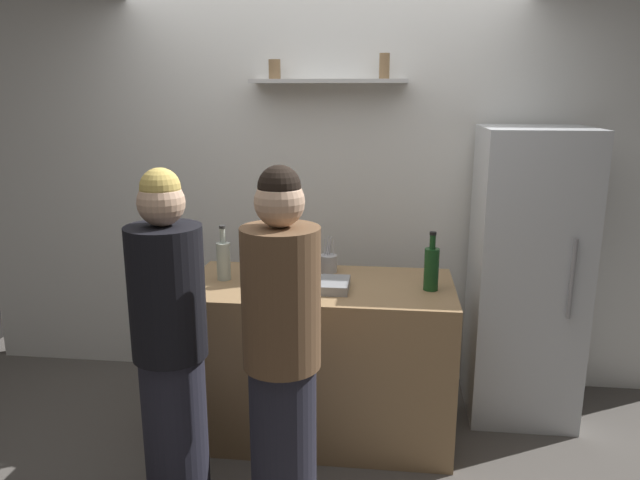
{
  "coord_description": "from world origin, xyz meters",
  "views": [
    {
      "loc": [
        0.45,
        -2.69,
        1.94
      ],
      "look_at": [
        0.07,
        0.48,
        1.15
      ],
      "focal_mm": 33.79,
      "sensor_mm": 36.0,
      "label": 1
    }
  ],
  "objects_px": {
    "person_blonde": "(171,348)",
    "baking_pan": "(318,285)",
    "refrigerator": "(526,276)",
    "person_brown_jacket": "(283,357)",
    "wine_bottle_green_glass": "(431,268)",
    "utensil_holder": "(328,263)",
    "wine_bottle_dark_glass": "(297,255)",
    "wine_bottle_amber_glass": "(253,262)",
    "water_bottle_plastic": "(271,255)",
    "wine_bottle_pale_glass": "(224,259)"
  },
  "relations": [
    {
      "from": "water_bottle_plastic",
      "to": "person_blonde",
      "type": "xyz_separation_m",
      "value": [
        -0.29,
        -0.89,
        -0.21
      ]
    },
    {
      "from": "baking_pan",
      "to": "wine_bottle_amber_glass",
      "type": "distance_m",
      "value": 0.38
    },
    {
      "from": "refrigerator",
      "to": "wine_bottle_green_glass",
      "type": "bearing_deg",
      "value": -145.1
    },
    {
      "from": "baking_pan",
      "to": "person_blonde",
      "type": "xyz_separation_m",
      "value": [
        -0.6,
        -0.63,
        -0.12
      ]
    },
    {
      "from": "refrigerator",
      "to": "person_brown_jacket",
      "type": "distance_m",
      "value": 1.71
    },
    {
      "from": "water_bottle_plastic",
      "to": "utensil_holder",
      "type": "bearing_deg",
      "value": 10.93
    },
    {
      "from": "water_bottle_plastic",
      "to": "person_brown_jacket",
      "type": "xyz_separation_m",
      "value": [
        0.24,
        -0.95,
        -0.19
      ]
    },
    {
      "from": "wine_bottle_pale_glass",
      "to": "water_bottle_plastic",
      "type": "bearing_deg",
      "value": 32.77
    },
    {
      "from": "baking_pan",
      "to": "water_bottle_plastic",
      "type": "relative_size",
      "value": 1.42
    },
    {
      "from": "wine_bottle_pale_glass",
      "to": "utensil_holder",
      "type": "bearing_deg",
      "value": 20.9
    },
    {
      "from": "utensil_holder",
      "to": "wine_bottle_dark_glass",
      "type": "height_order",
      "value": "wine_bottle_dark_glass"
    },
    {
      "from": "person_blonde",
      "to": "person_brown_jacket",
      "type": "distance_m",
      "value": 0.54
    },
    {
      "from": "wine_bottle_green_glass",
      "to": "person_blonde",
      "type": "distance_m",
      "value": 1.41
    },
    {
      "from": "wine_bottle_green_glass",
      "to": "person_blonde",
      "type": "xyz_separation_m",
      "value": [
        -1.21,
        -0.69,
        -0.22
      ]
    },
    {
      "from": "person_brown_jacket",
      "to": "baking_pan",
      "type": "bearing_deg",
      "value": 141.93
    },
    {
      "from": "wine_bottle_amber_glass",
      "to": "wine_bottle_dark_glass",
      "type": "height_order",
      "value": "wine_bottle_amber_glass"
    },
    {
      "from": "water_bottle_plastic",
      "to": "person_brown_jacket",
      "type": "distance_m",
      "value": 1.0
    },
    {
      "from": "water_bottle_plastic",
      "to": "person_blonde",
      "type": "height_order",
      "value": "person_blonde"
    },
    {
      "from": "person_blonde",
      "to": "baking_pan",
      "type": "bearing_deg",
      "value": 45.62
    },
    {
      "from": "wine_bottle_green_glass",
      "to": "person_brown_jacket",
      "type": "bearing_deg",
      "value": -132.01
    },
    {
      "from": "baking_pan",
      "to": "wine_bottle_green_glass",
      "type": "relative_size",
      "value": 1.06
    },
    {
      "from": "utensil_holder",
      "to": "water_bottle_plastic",
      "type": "distance_m",
      "value": 0.34
    },
    {
      "from": "wine_bottle_amber_glass",
      "to": "person_brown_jacket",
      "type": "distance_m",
      "value": 0.83
    },
    {
      "from": "wine_bottle_amber_glass",
      "to": "person_brown_jacket",
      "type": "bearing_deg",
      "value": -68.33
    },
    {
      "from": "wine_bottle_green_glass",
      "to": "person_brown_jacket",
      "type": "distance_m",
      "value": 1.03
    },
    {
      "from": "person_brown_jacket",
      "to": "wine_bottle_green_glass",
      "type": "bearing_deg",
      "value": 105.51
    },
    {
      "from": "utensil_holder",
      "to": "wine_bottle_pale_glass",
      "type": "relative_size",
      "value": 0.68
    },
    {
      "from": "wine_bottle_green_glass",
      "to": "person_blonde",
      "type": "height_order",
      "value": "person_blonde"
    },
    {
      "from": "baking_pan",
      "to": "wine_bottle_pale_glass",
      "type": "relative_size",
      "value": 1.08
    },
    {
      "from": "refrigerator",
      "to": "wine_bottle_amber_glass",
      "type": "xyz_separation_m",
      "value": [
        -1.56,
        -0.41,
        0.15
      ]
    },
    {
      "from": "utensil_holder",
      "to": "wine_bottle_amber_glass",
      "type": "xyz_separation_m",
      "value": [
        -0.39,
        -0.27,
        0.07
      ]
    },
    {
      "from": "utensil_holder",
      "to": "wine_bottle_dark_glass",
      "type": "distance_m",
      "value": 0.2
    },
    {
      "from": "wine_bottle_pale_glass",
      "to": "water_bottle_plastic",
      "type": "height_order",
      "value": "wine_bottle_pale_glass"
    },
    {
      "from": "refrigerator",
      "to": "wine_bottle_dark_glass",
      "type": "height_order",
      "value": "refrigerator"
    },
    {
      "from": "refrigerator",
      "to": "person_blonde",
      "type": "bearing_deg",
      "value": -148.6
    },
    {
      "from": "person_brown_jacket",
      "to": "person_blonde",
      "type": "bearing_deg",
      "value": -129.22
    },
    {
      "from": "wine_bottle_green_glass",
      "to": "wine_bottle_dark_glass",
      "type": "bearing_deg",
      "value": 166.59
    },
    {
      "from": "water_bottle_plastic",
      "to": "wine_bottle_amber_glass",
      "type": "bearing_deg",
      "value": -105.4
    },
    {
      "from": "utensil_holder",
      "to": "wine_bottle_pale_glass",
      "type": "bearing_deg",
      "value": -159.1
    },
    {
      "from": "utensil_holder",
      "to": "wine_bottle_amber_glass",
      "type": "distance_m",
      "value": 0.48
    },
    {
      "from": "person_brown_jacket",
      "to": "refrigerator",
      "type": "bearing_deg",
      "value": 100.09
    },
    {
      "from": "wine_bottle_dark_glass",
      "to": "wine_bottle_green_glass",
      "type": "xyz_separation_m",
      "value": [
        0.75,
        -0.18,
        0.01
      ]
    },
    {
      "from": "wine_bottle_pale_glass",
      "to": "water_bottle_plastic",
      "type": "xyz_separation_m",
      "value": [
        0.24,
        0.15,
        -0.01
      ]
    },
    {
      "from": "wine_bottle_amber_glass",
      "to": "wine_bottle_green_glass",
      "type": "relative_size",
      "value": 1.02
    },
    {
      "from": "refrigerator",
      "to": "utensil_holder",
      "type": "height_order",
      "value": "refrigerator"
    },
    {
      "from": "wine_bottle_dark_glass",
      "to": "wine_bottle_amber_glass",
      "type": "bearing_deg",
      "value": -140.42
    },
    {
      "from": "wine_bottle_dark_glass",
      "to": "person_blonde",
      "type": "bearing_deg",
      "value": -117.7
    },
    {
      "from": "refrigerator",
      "to": "person_brown_jacket",
      "type": "xyz_separation_m",
      "value": [
        -1.26,
        -1.16,
        -0.06
      ]
    },
    {
      "from": "person_brown_jacket",
      "to": "wine_bottle_dark_glass",
      "type": "bearing_deg",
      "value": 152.35
    },
    {
      "from": "baking_pan",
      "to": "wine_bottle_amber_glass",
      "type": "height_order",
      "value": "wine_bottle_amber_glass"
    }
  ]
}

